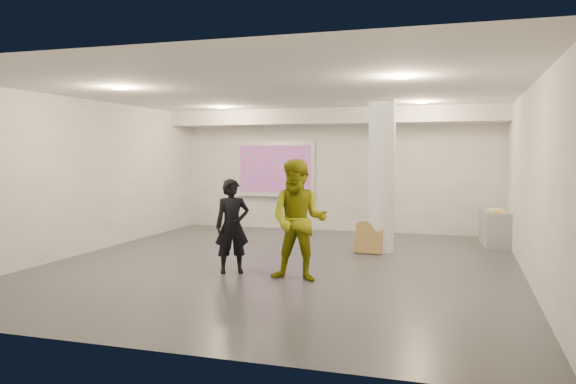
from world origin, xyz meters
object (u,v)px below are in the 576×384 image
(column, at_px, (382,176))
(credenza, at_px, (496,228))
(man, at_px, (299,220))
(woman, at_px, (232,226))
(projection_screen, at_px, (275,170))

(column, relative_size, credenza, 2.35)
(column, height_order, credenza, column)
(credenza, bearing_deg, column, -151.51)
(man, bearing_deg, credenza, 52.04)
(credenza, bearing_deg, woman, -140.68)
(credenza, distance_m, woman, 5.98)
(column, xyz_separation_m, credenza, (2.22, 1.47, -1.13))
(credenza, height_order, woman, woman)
(column, distance_m, projection_screen, 4.08)
(column, bearing_deg, woman, -127.18)
(column, distance_m, woman, 3.47)
(woman, bearing_deg, man, -41.88)
(column, bearing_deg, projection_screen, 139.44)
(credenza, bearing_deg, man, -129.98)
(credenza, bearing_deg, projection_screen, 162.45)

